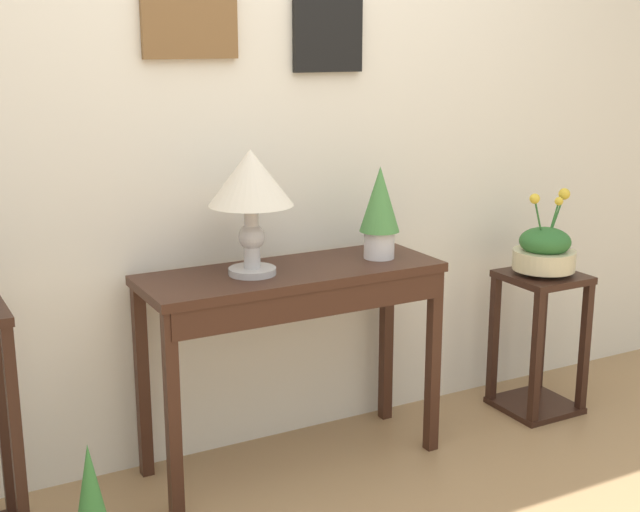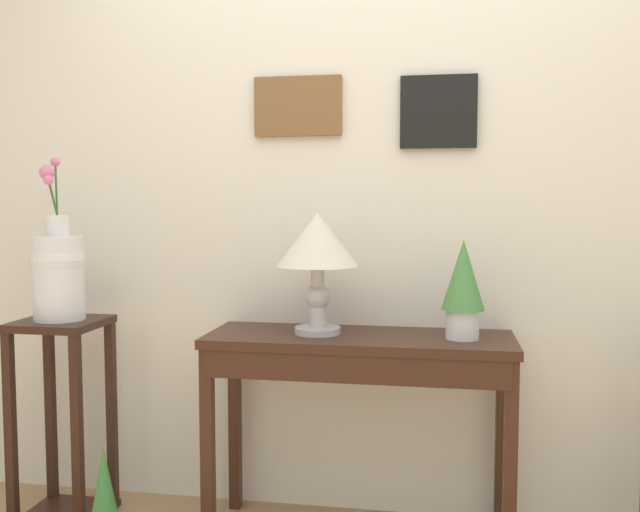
# 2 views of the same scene
# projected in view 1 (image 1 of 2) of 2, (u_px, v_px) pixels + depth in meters

# --- Properties ---
(back_wall_with_art) EXTENTS (9.00, 0.13, 2.80)m
(back_wall_with_art) POSITION_uv_depth(u_px,v_px,m) (262.00, 97.00, 3.33)
(back_wall_with_art) COLOR silver
(back_wall_with_art) RESTS_ON ground
(console_table) EXTENTS (1.14, 0.41, 0.79)m
(console_table) POSITION_uv_depth(u_px,v_px,m) (294.00, 301.00, 3.22)
(console_table) COLOR #381E14
(console_table) RESTS_ON ground
(table_lamp) EXTENTS (0.31, 0.31, 0.46)m
(table_lamp) POSITION_uv_depth(u_px,v_px,m) (251.00, 186.00, 3.06)
(table_lamp) COLOR #B7B7BC
(table_lamp) RESTS_ON console_table
(potted_plant_on_console) EXTENTS (0.16, 0.16, 0.36)m
(potted_plant_on_console) POSITION_uv_depth(u_px,v_px,m) (380.00, 208.00, 3.33)
(potted_plant_on_console) COLOR silver
(potted_plant_on_console) RESTS_ON console_table
(pedestal_stand_right) EXTENTS (0.32, 0.32, 0.63)m
(pedestal_stand_right) POSITION_uv_depth(u_px,v_px,m) (538.00, 342.00, 3.82)
(pedestal_stand_right) COLOR black
(pedestal_stand_right) RESTS_ON ground
(planter_bowl_wide_right) EXTENTS (0.27, 0.27, 0.36)m
(planter_bowl_wide_right) POSITION_uv_depth(u_px,v_px,m) (545.00, 250.00, 3.72)
(planter_bowl_wide_right) COLOR beige
(planter_bowl_wide_right) RESTS_ON pedestal_stand_right
(potted_plant_floor) EXTENTS (0.12, 0.12, 0.43)m
(potted_plant_floor) POSITION_uv_depth(u_px,v_px,m) (91.00, 502.00, 2.67)
(potted_plant_floor) COLOR #2D665B
(potted_plant_floor) RESTS_ON ground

